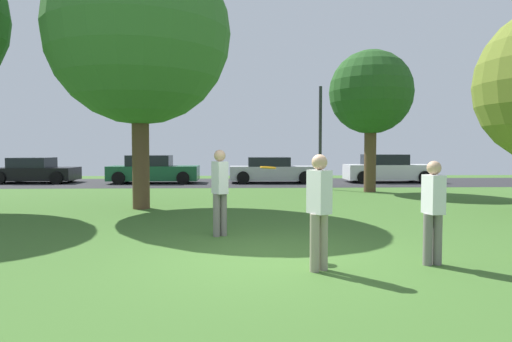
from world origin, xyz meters
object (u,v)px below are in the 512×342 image
Objects in this scene: person_thrower at (319,207)px; parked_car_black at (35,171)px; frisbee_disc at (268,168)px; parked_car_green at (153,170)px; oak_tree_center at (139,34)px; person_walking at (433,208)px; parked_car_white at (388,169)px; maple_tree_far at (371,93)px; street_lamp_post at (320,138)px; person_catcher at (220,188)px; parked_car_silver at (272,171)px.

parked_car_black is (-11.73, 17.09, -0.33)m from person_thrower.
parked_car_green is at bearing 107.53° from frisbee_disc.
oak_tree_center is 1.95× the size of parked_car_black.
person_walking is 0.35× the size of parked_car_white.
frisbee_disc is at bearing -115.24° from parked_car_white.
oak_tree_center is at bearing -149.77° from maple_tree_far.
parked_car_black is 0.89× the size of street_lamp_post.
street_lamp_post is at bearing 144.58° from maple_tree_far.
person_walking is 4.25× the size of frisbee_disc.
parked_car_white is (6.73, 16.81, -0.26)m from person_thrower.
person_thrower is 13.32m from street_lamp_post.
person_walking is (-2.46, -11.47, -3.17)m from maple_tree_far.
person_catcher is 0.44× the size of parked_car_black.
street_lamp_post is (3.96, 10.41, 1.27)m from person_catcher.
person_catcher is at bearing -120.24° from parked_car_white.
parked_car_white is 1.01× the size of street_lamp_post.
street_lamp_post is at bearing -16.02° from parked_car_black.
frisbee_disc is 17.36m from parked_car_white.
person_walking reaches higher than parked_car_black.
person_thrower is at bearing -59.50° from frisbee_disc.
parked_car_black is (-10.19, 14.47, -0.37)m from person_catcher.
person_catcher is at bearing -74.00° from parked_car_green.
person_thrower is 4.52× the size of frisbee_disc.
oak_tree_center reaches higher than maple_tree_far.
parked_car_green is at bearing -3.72° from parked_car_black.
person_catcher is (-1.54, 2.62, 0.04)m from person_thrower.
parked_car_green is at bearing -12.02° from person_thrower.
frisbee_disc is at bearing 0.00° from person_thrower.
street_lamp_post is (-1.83, 1.30, -1.80)m from maple_tree_far.
person_catcher is 1.10× the size of person_walking.
street_lamp_post is at bearing -41.02° from person_thrower.
person_thrower is at bearing -71.52° from parked_car_green.
maple_tree_far is 6.59m from parked_car_white.
maple_tree_far is 1.30× the size of parked_car_silver.
street_lamp_post reaches higher than person_catcher.
maple_tree_far is at bearing -115.96° from parked_car_white.
person_catcher is at bearing -110.84° from street_lamp_post.
parked_car_white is 5.95m from street_lamp_post.
maple_tree_far reaches higher than parked_car_silver.
person_catcher is 0.39× the size of street_lamp_post.
oak_tree_center is 4.90× the size of person_walking.
street_lamp_post reaches higher than parked_car_green.
street_lamp_post is at bearing -24.60° from parked_car_green.
parked_car_white is (18.46, -0.28, 0.07)m from parked_car_black.
oak_tree_center reaches higher than person_walking.
maple_tree_far is at bearing 117.02° from person_catcher.
oak_tree_center reaches higher than parked_car_green.
frisbee_disc is at bearing -114.90° from maple_tree_far.
frisbee_disc is (3.39, -5.75, -3.67)m from oak_tree_center.
person_walking is (1.80, 0.26, -0.07)m from person_thrower.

